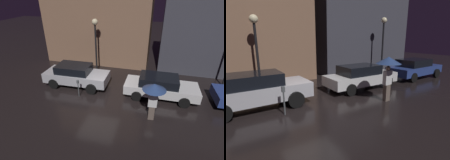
{
  "view_description": "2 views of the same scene",
  "coord_description": "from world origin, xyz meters",
  "views": [
    {
      "loc": [
        3.34,
        -8.72,
        6.27
      ],
      "look_at": [
        0.87,
        0.36,
        1.28
      ],
      "focal_mm": 28.0,
      "sensor_mm": 36.0,
      "label": 1
    },
    {
      "loc": [
        -2.89,
        -6.67,
        2.99
      ],
      "look_at": [
        1.26,
        -0.08,
        1.11
      ],
      "focal_mm": 28.0,
      "sensor_mm": 36.0,
      "label": 2
    }
  ],
  "objects": [
    {
      "name": "street_lamp_far",
      "position": [
        8.14,
        3.87,
        3.36
      ],
      "size": [
        0.47,
        0.47,
        4.62
      ],
      "color": "black",
      "rests_on": "ground"
    },
    {
      "name": "parking_meter",
      "position": [
        -1.24,
        -0.06,
        0.73
      ],
      "size": [
        0.12,
        0.1,
        1.17
      ],
      "color": "#4C5154",
      "rests_on": "ground"
    },
    {
      "name": "ground_plane",
      "position": [
        0.0,
        0.0,
        0.0
      ],
      "size": [
        60.0,
        60.0,
        0.0
      ],
      "primitive_type": "plane",
      "color": "black"
    },
    {
      "name": "parked_car_silver",
      "position": [
        -2.01,
        1.3,
        0.82
      ],
      "size": [
        4.51,
        1.97,
        1.55
      ],
      "rotation": [
        0.0,
        0.0,
        0.03
      ],
      "color": "#B7B7BF",
      "rests_on": "ground"
    },
    {
      "name": "building_facade_left",
      "position": [
        -2.08,
        6.5,
        4.55
      ],
      "size": [
        9.29,
        3.0,
        9.1
      ],
      "color": "#8C664C",
      "rests_on": "ground"
    },
    {
      "name": "street_lamp_near",
      "position": [
        -1.48,
        4.07,
        3.12
      ],
      "size": [
        0.47,
        0.47,
        4.23
      ],
      "color": "black",
      "rests_on": "ground"
    },
    {
      "name": "parked_car_blue",
      "position": [
        9.16,
        1.42,
        0.76
      ],
      "size": [
        4.68,
        2.06,
        1.44
      ],
      "rotation": [
        0.0,
        0.0,
        0.04
      ],
      "color": "navy",
      "rests_on": "ground"
    },
    {
      "name": "building_facade_right",
      "position": [
        8.01,
        6.5,
        4.02
      ],
      "size": [
        9.02,
        3.0,
        8.04
      ],
      "color": "#3D3D47",
      "rests_on": "ground"
    },
    {
      "name": "parked_car_white",
      "position": [
        3.76,
        1.32,
        0.75
      ],
      "size": [
        4.53,
        1.95,
        1.42
      ],
      "rotation": [
        0.0,
        0.0,
        0.01
      ],
      "color": "silver",
      "rests_on": "ground"
    },
    {
      "name": "pedestrian_with_umbrella",
      "position": [
        3.41,
        -1.08,
        1.74
      ],
      "size": [
        1.18,
        1.18,
        2.15
      ],
      "rotation": [
        0.0,
        0.0,
        3.22
      ],
      "color": "#66564C",
      "rests_on": "ground"
    }
  ]
}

